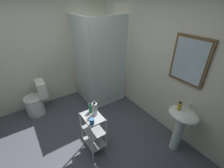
# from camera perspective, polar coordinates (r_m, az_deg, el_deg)

# --- Properties ---
(ground_plane) EXTENTS (4.20, 4.20, 0.02)m
(ground_plane) POSITION_cam_1_polar(r_m,az_deg,el_deg) (2.85, -14.29, -24.99)
(ground_plane) COLOR #484853
(wall_back) EXTENTS (4.20, 0.14, 2.50)m
(wall_back) POSITION_cam_1_polar(r_m,az_deg,el_deg) (2.94, 17.86, 7.99)
(wall_back) COLOR silver
(wall_back) RESTS_ON ground_plane
(wall_left) EXTENTS (0.10, 4.20, 2.50)m
(wall_left) POSITION_cam_1_polar(r_m,az_deg,el_deg) (3.67, -27.79, 10.22)
(wall_left) COLOR beige
(wall_left) RESTS_ON ground_plane
(shower_stall) EXTENTS (0.92, 0.92, 2.00)m
(shower_stall) POSITION_cam_1_polar(r_m,az_deg,el_deg) (3.72, -5.03, 0.62)
(shower_stall) COLOR white
(shower_stall) RESTS_ON ground_plane
(pedestal_sink) EXTENTS (0.46, 0.37, 0.81)m
(pedestal_sink) POSITION_cam_1_polar(r_m,az_deg,el_deg) (2.67, 24.66, -13.13)
(pedestal_sink) COLOR white
(pedestal_sink) RESTS_ON ground_plane
(sink_faucet) EXTENTS (0.03, 0.03, 0.10)m
(sink_faucet) POSITION_cam_1_polar(r_m,az_deg,el_deg) (2.59, 27.43, -7.31)
(sink_faucet) COLOR silver
(sink_faucet) RESTS_ON pedestal_sink
(toilet) EXTENTS (0.37, 0.49, 0.76)m
(toilet) POSITION_cam_1_polar(r_m,az_deg,el_deg) (3.70, -26.71, -5.80)
(toilet) COLOR white
(toilet) RESTS_ON ground_plane
(storage_cart) EXTENTS (0.38, 0.28, 0.74)m
(storage_cart) POSITION_cam_1_polar(r_m,az_deg,el_deg) (2.53, -6.99, -17.19)
(storage_cart) COLOR silver
(storage_cart) RESTS_ON ground_plane
(hand_soap_bottle) EXTENTS (0.06, 0.06, 0.14)m
(hand_soap_bottle) POSITION_cam_1_polar(r_m,az_deg,el_deg) (2.49, 24.13, -7.62)
(hand_soap_bottle) COLOR gold
(hand_soap_bottle) RESTS_ON pedestal_sink
(lotion_bottle_white) EXTENTS (0.08, 0.08, 0.24)m
(lotion_bottle_white) POSITION_cam_1_polar(r_m,az_deg,el_deg) (2.29, -6.58, -9.25)
(lotion_bottle_white) COLOR white
(lotion_bottle_white) RESTS_ON storage_cart
(body_wash_bottle_green) EXTENTS (0.07, 0.07, 0.17)m
(body_wash_bottle_green) POSITION_cam_1_polar(r_m,az_deg,el_deg) (2.36, -8.04, -8.87)
(body_wash_bottle_green) COLOR #328D63
(body_wash_bottle_green) RESTS_ON storage_cart
(rinse_cup) EXTENTS (0.07, 0.07, 0.09)m
(rinse_cup) POSITION_cam_1_polar(r_m,az_deg,el_deg) (2.18, -7.62, -13.90)
(rinse_cup) COLOR #3870B2
(rinse_cup) RESTS_ON storage_cart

